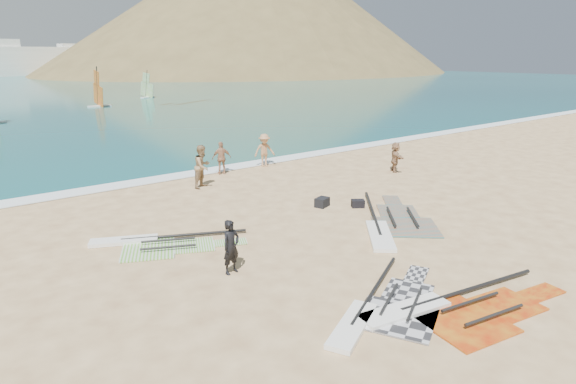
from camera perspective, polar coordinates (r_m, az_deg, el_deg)
ground at (r=15.93m, az=12.90°, el=-5.75°), size 300.00×300.00×0.00m
surf_line at (r=25.10m, az=-9.31°, el=2.42°), size 300.00×1.20×0.04m
headland_main at (r=169.54m, az=-3.44°, el=13.95°), size 143.00×143.00×45.00m
headland_minor at (r=199.05m, az=3.41°, el=14.24°), size 70.00×70.00×28.00m
rig_grey at (r=11.75m, az=11.08°, el=-13.57°), size 4.89×3.25×0.19m
rig_green at (r=15.81m, az=-15.49°, el=-5.91°), size 4.63×3.27×0.19m
rig_orange at (r=17.37m, az=12.06°, el=-3.68°), size 5.32×5.10×0.20m
rig_red at (r=12.21m, az=19.06°, el=-12.98°), size 5.51×2.63×0.20m
gear_bag_near at (r=19.02m, az=4.06°, el=-1.21°), size 0.67×0.57×0.36m
gear_bag_far at (r=19.11m, az=8.28°, el=-1.36°), size 0.61×0.57×0.30m
person_wetsuit at (r=13.21m, az=-6.76°, el=-6.48°), size 0.62×0.47×1.53m
beachgoer_left at (r=21.91m, az=-10.09°, el=3.01°), size 1.17×1.07×1.93m
beachgoer_mid at (r=25.77m, az=-2.81°, el=4.96°), size 1.26×0.91×1.76m
beachgoer_back at (r=24.29m, az=-7.87°, el=4.01°), size 1.04×0.66×1.64m
beachgoer_right at (r=25.15m, az=12.60°, el=4.06°), size 1.14×1.45×1.54m
windsurfer_centre at (r=60.27m, az=-21.57°, el=10.61°), size 2.55×3.10×4.61m
windsurfer_right at (r=71.23m, az=-16.38°, el=11.59°), size 2.17×2.40×3.84m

